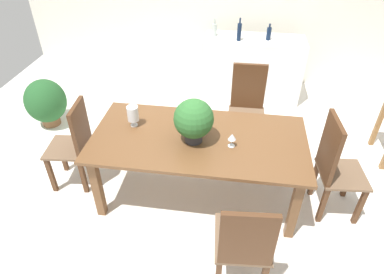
{
  "coord_description": "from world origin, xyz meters",
  "views": [
    {
      "loc": [
        0.31,
        -2.79,
        2.67
      ],
      "look_at": [
        -0.09,
        -0.09,
        0.63
      ],
      "focal_mm": 31.56,
      "sensor_mm": 36.0,
      "label": 1
    }
  ],
  "objects_px": {
    "flower_centerpiece": "(194,120)",
    "crystal_vase_center_near": "(133,114)",
    "wine_bottle_green": "(239,32)",
    "potted_plant_floor": "(46,102)",
    "dining_table": "(199,145)",
    "wine_glass": "(232,137)",
    "kitchen_counter": "(252,68)",
    "wine_bottle_dark": "(214,29)",
    "chair_far_right": "(247,104)",
    "chair_foot_end": "(334,164)",
    "crystal_vase_left": "(191,110)",
    "wine_bottle_amber": "(269,33)",
    "chair_near_right": "(244,243)",
    "chair_head_end": "(75,142)"
  },
  "relations": [
    {
      "from": "crystal_vase_left",
      "to": "chair_foot_end",
      "type": "bearing_deg",
      "value": -11.63
    },
    {
      "from": "dining_table",
      "to": "wine_bottle_amber",
      "type": "distance_m",
      "value": 2.35
    },
    {
      "from": "dining_table",
      "to": "wine_bottle_dark",
      "type": "height_order",
      "value": "wine_bottle_dark"
    },
    {
      "from": "dining_table",
      "to": "chair_head_end",
      "type": "height_order",
      "value": "chair_head_end"
    },
    {
      "from": "flower_centerpiece",
      "to": "wine_bottle_dark",
      "type": "height_order",
      "value": "flower_centerpiece"
    },
    {
      "from": "flower_centerpiece",
      "to": "wine_bottle_green",
      "type": "height_order",
      "value": "wine_bottle_green"
    },
    {
      "from": "chair_foot_end",
      "to": "wine_bottle_dark",
      "type": "distance_m",
      "value": 2.67
    },
    {
      "from": "wine_bottle_dark",
      "to": "wine_bottle_green",
      "type": "relative_size",
      "value": 0.78
    },
    {
      "from": "chair_head_end",
      "to": "wine_bottle_dark",
      "type": "bearing_deg",
      "value": 146.14
    },
    {
      "from": "flower_centerpiece",
      "to": "kitchen_counter",
      "type": "relative_size",
      "value": 0.3
    },
    {
      "from": "chair_foot_end",
      "to": "flower_centerpiece",
      "type": "distance_m",
      "value": 1.38
    },
    {
      "from": "dining_table",
      "to": "chair_head_end",
      "type": "bearing_deg",
      "value": 179.61
    },
    {
      "from": "dining_table",
      "to": "wine_glass",
      "type": "relative_size",
      "value": 14.82
    },
    {
      "from": "wine_bottle_green",
      "to": "chair_near_right",
      "type": "bearing_deg",
      "value": -86.6
    },
    {
      "from": "flower_centerpiece",
      "to": "crystal_vase_center_near",
      "type": "distance_m",
      "value": 0.65
    },
    {
      "from": "wine_bottle_dark",
      "to": "crystal_vase_left",
      "type": "bearing_deg",
      "value": -91.35
    },
    {
      "from": "crystal_vase_left",
      "to": "wine_bottle_dark",
      "type": "xyz_separation_m",
      "value": [
        0.05,
        1.97,
        0.14
      ]
    },
    {
      "from": "crystal_vase_left",
      "to": "wine_bottle_amber",
      "type": "bearing_deg",
      "value": 67.11
    },
    {
      "from": "chair_head_end",
      "to": "crystal_vase_left",
      "type": "distance_m",
      "value": 1.25
    },
    {
      "from": "chair_far_right",
      "to": "wine_bottle_amber",
      "type": "relative_size",
      "value": 4.63
    },
    {
      "from": "crystal_vase_left",
      "to": "wine_bottle_green",
      "type": "relative_size",
      "value": 0.68
    },
    {
      "from": "wine_bottle_green",
      "to": "potted_plant_floor",
      "type": "bearing_deg",
      "value": -156.06
    },
    {
      "from": "chair_foot_end",
      "to": "wine_bottle_green",
      "type": "bearing_deg",
      "value": 20.24
    },
    {
      "from": "chair_near_right",
      "to": "flower_centerpiece",
      "type": "relative_size",
      "value": 2.32
    },
    {
      "from": "crystal_vase_left",
      "to": "wine_glass",
      "type": "relative_size",
      "value": 1.54
    },
    {
      "from": "dining_table",
      "to": "potted_plant_floor",
      "type": "height_order",
      "value": "dining_table"
    },
    {
      "from": "chair_foot_end",
      "to": "crystal_vase_center_near",
      "type": "relative_size",
      "value": 4.94
    },
    {
      "from": "flower_centerpiece",
      "to": "crystal_vase_left",
      "type": "relative_size",
      "value": 2.01
    },
    {
      "from": "wine_bottle_green",
      "to": "potted_plant_floor",
      "type": "height_order",
      "value": "wine_bottle_green"
    },
    {
      "from": "dining_table",
      "to": "wine_glass",
      "type": "xyz_separation_m",
      "value": [
        0.31,
        -0.08,
        0.19
      ]
    },
    {
      "from": "chair_head_end",
      "to": "crystal_vase_center_near",
      "type": "distance_m",
      "value": 0.72
    },
    {
      "from": "flower_centerpiece",
      "to": "kitchen_counter",
      "type": "bearing_deg",
      "value": 76.11
    },
    {
      "from": "chair_far_right",
      "to": "chair_foot_end",
      "type": "bearing_deg",
      "value": -51.45
    },
    {
      "from": "flower_centerpiece",
      "to": "wine_glass",
      "type": "height_order",
      "value": "flower_centerpiece"
    },
    {
      "from": "chair_foot_end",
      "to": "wine_glass",
      "type": "xyz_separation_m",
      "value": [
        -0.97,
        -0.07,
        0.26
      ]
    },
    {
      "from": "flower_centerpiece",
      "to": "chair_foot_end",
      "type": "bearing_deg",
      "value": 1.78
    },
    {
      "from": "chair_far_right",
      "to": "flower_centerpiece",
      "type": "bearing_deg",
      "value": -117.11
    },
    {
      "from": "wine_bottle_green",
      "to": "kitchen_counter",
      "type": "bearing_deg",
      "value": 25.13
    },
    {
      "from": "wine_bottle_green",
      "to": "crystal_vase_center_near",
      "type": "bearing_deg",
      "value": -115.27
    },
    {
      "from": "crystal_vase_center_near",
      "to": "kitchen_counter",
      "type": "height_order",
      "value": "crystal_vase_center_near"
    },
    {
      "from": "kitchen_counter",
      "to": "wine_bottle_dark",
      "type": "xyz_separation_m",
      "value": [
        -0.59,
        0.02,
        0.55
      ]
    },
    {
      "from": "chair_near_right",
      "to": "dining_table",
      "type": "bearing_deg",
      "value": -69.04
    },
    {
      "from": "flower_centerpiece",
      "to": "wine_bottle_dark",
      "type": "xyz_separation_m",
      "value": [
        -0.03,
        2.3,
        0.03
      ]
    },
    {
      "from": "chair_foot_end",
      "to": "wine_glass",
      "type": "distance_m",
      "value": 1.01
    },
    {
      "from": "crystal_vase_left",
      "to": "kitchen_counter",
      "type": "xyz_separation_m",
      "value": [
        0.64,
        1.95,
        -0.41
      ]
    },
    {
      "from": "crystal_vase_center_near",
      "to": "wine_bottle_green",
      "type": "xyz_separation_m",
      "value": [
        0.95,
        2.01,
        0.17
      ]
    },
    {
      "from": "chair_head_end",
      "to": "kitchen_counter",
      "type": "xyz_separation_m",
      "value": [
        1.81,
        2.22,
        -0.08
      ]
    },
    {
      "from": "dining_table",
      "to": "flower_centerpiece",
      "type": "distance_m",
      "value": 0.33
    },
    {
      "from": "dining_table",
      "to": "potted_plant_floor",
      "type": "distance_m",
      "value": 2.44
    },
    {
      "from": "potted_plant_floor",
      "to": "flower_centerpiece",
      "type": "bearing_deg",
      "value": -26.47
    }
  ]
}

